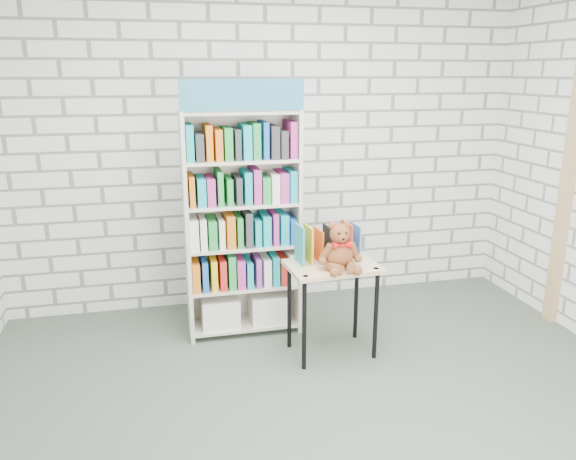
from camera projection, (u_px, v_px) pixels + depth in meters
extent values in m
plane|color=#424E42|center=(333.00, 420.00, 3.38)|extent=(4.50, 4.50, 0.00)
cube|color=silver|center=(266.00, 147.00, 4.88)|extent=(4.50, 0.02, 2.80)
cube|color=beige|center=(186.00, 229.00, 4.24)|extent=(0.03, 0.34, 1.76)
cube|color=beige|center=(296.00, 222.00, 4.43)|extent=(0.03, 0.34, 1.76)
cube|color=beige|center=(239.00, 220.00, 4.49)|extent=(0.88, 0.02, 1.76)
cube|color=teal|center=(243.00, 95.00, 3.92)|extent=(0.88, 0.02, 0.22)
cube|color=beige|center=(244.00, 323.00, 4.56)|extent=(0.82, 0.32, 0.02)
cube|color=beige|center=(244.00, 285.00, 4.47)|extent=(0.82, 0.32, 0.02)
cube|color=beige|center=(243.00, 245.00, 4.38)|extent=(0.82, 0.32, 0.02)
cube|color=beige|center=(242.00, 203.00, 4.29)|extent=(0.82, 0.32, 0.02)
cube|color=beige|center=(241.00, 160.00, 4.20)|extent=(0.82, 0.32, 0.02)
cube|color=beige|center=(240.00, 112.00, 4.10)|extent=(0.82, 0.32, 0.02)
cube|color=silver|center=(220.00, 310.00, 4.48)|extent=(0.29, 0.28, 0.23)
cube|color=silver|center=(268.00, 306.00, 4.57)|extent=(0.29, 0.28, 0.23)
cube|color=orange|center=(243.00, 270.00, 4.42)|extent=(0.82, 0.28, 0.23)
cube|color=#BF338C|center=(242.00, 229.00, 4.33)|extent=(0.82, 0.28, 0.23)
cube|color=#19A5B2|center=(241.00, 187.00, 4.24)|extent=(0.82, 0.28, 0.23)
cube|color=white|center=(240.00, 143.00, 4.15)|extent=(0.82, 0.28, 0.23)
cube|color=tan|center=(333.00, 266.00, 4.03)|extent=(0.67, 0.49, 0.03)
cylinder|color=black|center=(304.00, 326.00, 3.88)|extent=(0.03, 0.03, 0.66)
cylinder|color=black|center=(289.00, 306.00, 4.20)|extent=(0.03, 0.03, 0.66)
cylinder|color=black|center=(376.00, 316.00, 4.04)|extent=(0.03, 0.03, 0.66)
cylinder|color=black|center=(356.00, 298.00, 4.36)|extent=(0.03, 0.03, 0.66)
cylinder|color=black|center=(306.00, 276.00, 3.80)|extent=(0.04, 0.04, 0.01)
cylinder|color=black|center=(376.00, 269.00, 3.95)|extent=(0.04, 0.04, 0.01)
cube|color=teal|center=(299.00, 245.00, 4.02)|extent=(0.03, 0.20, 0.27)
cube|color=gold|center=(309.00, 244.00, 4.04)|extent=(0.03, 0.20, 0.27)
cube|color=#D85217|center=(318.00, 244.00, 4.06)|extent=(0.03, 0.20, 0.27)
cube|color=black|center=(328.00, 243.00, 4.08)|extent=(0.03, 0.20, 0.27)
cube|color=silver|center=(337.00, 242.00, 4.10)|extent=(0.03, 0.20, 0.27)
cube|color=red|center=(346.00, 241.00, 4.12)|extent=(0.03, 0.20, 0.27)
cube|color=#3478C3|center=(355.00, 240.00, 4.14)|extent=(0.03, 0.20, 0.27)
ellipsoid|color=brown|center=(339.00, 254.00, 3.93)|extent=(0.20, 0.17, 0.20)
sphere|color=brown|center=(340.00, 234.00, 3.88)|extent=(0.14, 0.14, 0.14)
sphere|color=brown|center=(332.00, 226.00, 3.87)|extent=(0.05, 0.05, 0.05)
sphere|color=brown|center=(347.00, 225.00, 3.89)|extent=(0.05, 0.05, 0.05)
sphere|color=brown|center=(342.00, 239.00, 3.83)|extent=(0.06, 0.06, 0.06)
sphere|color=black|center=(339.00, 234.00, 3.82)|extent=(0.02, 0.02, 0.02)
sphere|color=black|center=(346.00, 233.00, 3.83)|extent=(0.02, 0.02, 0.02)
sphere|color=black|center=(343.00, 239.00, 3.81)|extent=(0.02, 0.02, 0.02)
cylinder|color=brown|center=(326.00, 252.00, 3.88)|extent=(0.10, 0.08, 0.14)
cylinder|color=brown|center=(354.00, 250.00, 3.92)|extent=(0.10, 0.08, 0.14)
sphere|color=brown|center=(323.00, 261.00, 3.88)|extent=(0.06, 0.06, 0.06)
sphere|color=brown|center=(358.00, 259.00, 3.93)|extent=(0.06, 0.06, 0.06)
cylinder|color=brown|center=(335.00, 268.00, 3.84)|extent=(0.10, 0.16, 0.08)
cylinder|color=brown|center=(351.00, 267.00, 3.86)|extent=(0.11, 0.16, 0.08)
sphere|color=brown|center=(334.00, 272.00, 3.77)|extent=(0.07, 0.07, 0.07)
sphere|color=brown|center=(357.00, 271.00, 3.80)|extent=(0.07, 0.07, 0.07)
cone|color=red|center=(337.00, 245.00, 3.84)|extent=(0.06, 0.06, 0.05)
cone|color=red|center=(347.00, 245.00, 3.85)|extent=(0.06, 0.06, 0.05)
sphere|color=red|center=(342.00, 245.00, 3.85)|extent=(0.03, 0.03, 0.03)
cube|color=tan|center=(565.00, 199.00, 4.48)|extent=(0.05, 0.12, 2.10)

